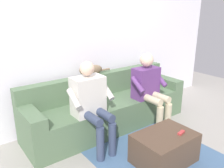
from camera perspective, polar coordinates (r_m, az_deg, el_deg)
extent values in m
plane|color=gray|center=(3.32, 6.59, -14.61)|extent=(8.00, 8.00, 0.00)
cube|color=silver|center=(3.76, -5.04, 9.99)|extent=(5.58, 0.06, 2.53)
cube|color=#516B4C|center=(3.61, 0.17, -7.58)|extent=(2.23, 0.56, 0.45)
cube|color=#516B4C|center=(3.82, -3.13, -3.24)|extent=(2.63, 0.17, 0.80)
cube|color=#516B4C|center=(4.36, 13.06, -2.36)|extent=(0.20, 0.56, 0.60)
cube|color=#516B4C|center=(3.09, -18.59, -11.73)|extent=(0.20, 0.56, 0.60)
cube|color=#4C3828|center=(2.97, 12.65, -15.01)|extent=(0.72, 0.51, 0.37)
cube|color=#5B3370|center=(3.64, 8.21, 0.29)|extent=(0.41, 0.23, 0.48)
sphere|color=beige|center=(3.55, 8.47, 5.85)|extent=(0.20, 0.20, 0.20)
cylinder|color=#C6B793|center=(3.63, 11.34, -3.01)|extent=(0.11, 0.41, 0.11)
cylinder|color=#C6B793|center=(3.51, 9.35, -3.66)|extent=(0.11, 0.41, 0.11)
cylinder|color=#C6B793|center=(3.62, 13.45, -8.03)|extent=(0.10, 0.10, 0.45)
cylinder|color=#C6B793|center=(3.50, 11.51, -8.87)|extent=(0.10, 0.10, 0.45)
cylinder|color=#5B3370|center=(3.75, 11.72, 1.15)|extent=(0.08, 0.27, 0.22)
cylinder|color=#5B3370|center=(3.42, 6.30, -0.23)|extent=(0.08, 0.27, 0.22)
cube|color=beige|center=(3.05, -5.87, -2.89)|extent=(0.41, 0.26, 0.51)
sphere|color=beige|center=(2.93, -6.09, 3.81)|extent=(0.18, 0.18, 0.18)
cylinder|color=#333D56|center=(3.01, -2.25, -7.22)|extent=(0.11, 0.41, 0.11)
cylinder|color=#333D56|center=(2.92, -5.19, -8.09)|extent=(0.11, 0.41, 0.11)
cylinder|color=#333D56|center=(3.00, 0.08, -13.38)|extent=(0.10, 0.10, 0.45)
cylinder|color=#333D56|center=(2.91, -2.86, -14.47)|extent=(0.10, 0.10, 0.45)
cylinder|color=beige|center=(3.09, -1.24, -1.62)|extent=(0.08, 0.27, 0.22)
cylinder|color=beige|center=(2.85, -9.28, -3.57)|extent=(0.08, 0.27, 0.22)
ellipsoid|color=#756047|center=(3.62, -4.53, 3.48)|extent=(0.31, 0.12, 0.15)
sphere|color=#756047|center=(3.53, -6.99, 3.33)|extent=(0.13, 0.13, 0.13)
cone|color=#756047|center=(3.55, -7.19, 4.24)|extent=(0.04, 0.04, 0.04)
cone|color=#756047|center=(3.49, -6.67, 4.05)|extent=(0.04, 0.04, 0.04)
cylinder|color=#756047|center=(3.74, -1.75, 3.54)|extent=(0.18, 0.03, 0.03)
cube|color=#B73333|center=(2.94, 16.56, -11.31)|extent=(0.12, 0.06, 0.02)
cube|color=#426084|center=(3.15, 10.29, -16.68)|extent=(1.45, 1.60, 0.01)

